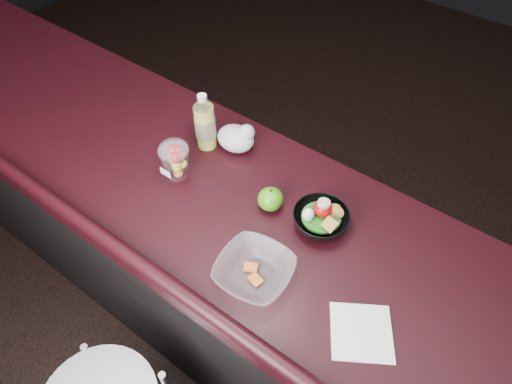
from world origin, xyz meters
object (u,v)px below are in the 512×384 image
green_apple (270,199)px  takeout_bowl (254,271)px  lemonade_bottle (205,125)px  snack_bowl (320,218)px  fruit_cup (175,159)px

green_apple → takeout_bowl: bearing=-65.2°
green_apple → lemonade_bottle: bearing=163.9°
snack_bowl → takeout_bowl: snack_bowl is taller
fruit_cup → green_apple: size_ratio=1.69×
lemonade_bottle → snack_bowl: (0.52, -0.07, -0.06)m
fruit_cup → snack_bowl: fruit_cup is taller
lemonade_bottle → green_apple: lemonade_bottle is taller
lemonade_bottle → green_apple: bearing=-16.1°
lemonade_bottle → fruit_cup: (0.01, -0.17, -0.02)m
lemonade_bottle → takeout_bowl: size_ratio=0.94×
snack_bowl → lemonade_bottle: bearing=172.3°
takeout_bowl → lemonade_bottle: bearing=143.8°
fruit_cup → green_apple: fruit_cup is taller
lemonade_bottle → fruit_cup: lemonade_bottle is taller
fruit_cup → green_apple: 0.35m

